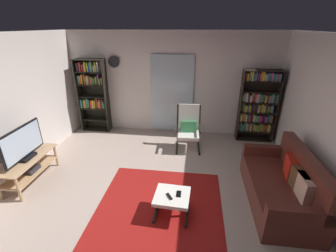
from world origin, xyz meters
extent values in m
plane|color=#B6A093|center=(0.00, 0.00, 0.00)|extent=(7.02, 7.02, 0.00)
cube|color=silver|center=(0.00, 2.90, 1.30)|extent=(5.60, 0.06, 2.60)
cube|color=silver|center=(0.01, 2.83, 1.05)|extent=(1.10, 0.01, 2.00)
cube|color=maroon|center=(0.13, -0.09, 0.00)|extent=(2.00, 2.01, 0.01)
cube|color=tan|center=(-2.36, 0.30, 0.48)|extent=(0.47, 1.17, 0.02)
cube|color=tan|center=(-2.36, 0.30, 0.22)|extent=(0.43, 1.11, 0.02)
cylinder|color=tan|center=(-2.17, -0.24, 0.24)|extent=(0.05, 0.05, 0.47)
cylinder|color=tan|center=(-2.17, 0.84, 0.24)|extent=(0.05, 0.05, 0.47)
cylinder|color=tan|center=(-2.54, 0.84, 0.24)|extent=(0.05, 0.05, 0.47)
cube|color=#28282D|center=(-2.36, 0.28, 0.27)|extent=(0.28, 0.28, 0.07)
cube|color=black|center=(-2.36, 0.30, 0.52)|extent=(0.20, 0.32, 0.05)
cube|color=black|center=(-2.36, 0.30, 0.82)|extent=(0.04, 0.96, 0.56)
cube|color=silver|center=(-2.34, 0.30, 0.82)|extent=(0.01, 0.90, 0.50)
cube|color=black|center=(-2.44, 2.68, 0.97)|extent=(0.02, 0.30, 1.93)
cube|color=black|center=(-1.71, 2.68, 0.97)|extent=(0.02, 0.30, 1.93)
cube|color=black|center=(-2.08, 2.82, 0.97)|extent=(0.75, 0.02, 1.93)
cube|color=black|center=(-2.08, 2.68, 0.02)|extent=(0.71, 0.28, 0.02)
cube|color=black|center=(-2.08, 2.68, 0.32)|extent=(0.71, 0.28, 0.02)
cube|color=black|center=(-2.08, 2.68, 0.64)|extent=(0.71, 0.28, 0.02)
cube|color=black|center=(-2.08, 2.68, 0.97)|extent=(0.71, 0.28, 0.02)
cube|color=black|center=(-2.08, 2.68, 1.29)|extent=(0.71, 0.28, 0.02)
cube|color=black|center=(-2.08, 2.68, 1.61)|extent=(0.71, 0.28, 0.02)
cube|color=black|center=(-2.08, 2.68, 1.92)|extent=(0.71, 0.28, 0.02)
cube|color=teal|center=(-2.40, 2.67, 0.77)|extent=(0.03, 0.22, 0.23)
cube|color=#398942|center=(-2.36, 2.70, 0.74)|extent=(0.03, 0.19, 0.18)
cube|color=orange|center=(-2.33, 2.69, 0.77)|extent=(0.02, 0.21, 0.23)
cube|color=olive|center=(-2.29, 2.66, 0.76)|extent=(0.03, 0.19, 0.22)
cube|color=teal|center=(-2.25, 2.66, 0.78)|extent=(0.03, 0.14, 0.26)
cube|color=#3B7A4A|center=(-2.21, 2.68, 0.77)|extent=(0.03, 0.18, 0.24)
cube|color=purple|center=(-2.17, 2.69, 0.75)|extent=(0.03, 0.11, 0.19)
cube|color=red|center=(-2.12, 2.66, 0.76)|extent=(0.04, 0.21, 0.22)
cube|color=gold|center=(-2.08, 2.66, 0.77)|extent=(0.04, 0.19, 0.23)
cube|color=olive|center=(-2.03, 2.66, 0.76)|extent=(0.03, 0.16, 0.21)
cube|color=brown|center=(-1.99, 2.68, 0.78)|extent=(0.03, 0.14, 0.26)
cube|color=orange|center=(-1.94, 2.66, 0.74)|extent=(0.04, 0.10, 0.19)
cube|color=red|center=(-1.89, 2.67, 0.78)|extent=(0.04, 0.19, 0.26)
cube|color=slate|center=(-1.84, 2.69, 0.77)|extent=(0.03, 0.15, 0.23)
cube|color=#358340|center=(-1.80, 2.68, 0.74)|extent=(0.04, 0.21, 0.17)
cube|color=#202E25|center=(-1.76, 2.66, 0.77)|extent=(0.02, 0.17, 0.23)
cube|color=#56938E|center=(-2.40, 2.67, 1.41)|extent=(0.04, 0.13, 0.22)
cube|color=orange|center=(-2.34, 2.69, 1.40)|extent=(0.03, 0.19, 0.21)
cube|color=orange|center=(-2.30, 2.69, 1.42)|extent=(0.04, 0.18, 0.25)
cube|color=orange|center=(-2.26, 2.69, 1.42)|extent=(0.02, 0.11, 0.25)
cube|color=brown|center=(-2.22, 2.68, 1.41)|extent=(0.03, 0.21, 0.24)
cube|color=#569B9F|center=(-2.18, 2.67, 1.40)|extent=(0.02, 0.19, 0.21)
cube|color=orange|center=(-2.15, 2.67, 1.41)|extent=(0.04, 0.17, 0.22)
cube|color=brown|center=(-2.11, 2.67, 1.42)|extent=(0.02, 0.15, 0.24)
cube|color=#C43B30|center=(-2.07, 2.67, 1.39)|extent=(0.04, 0.16, 0.18)
cube|color=#3A824D|center=(-2.02, 2.68, 1.40)|extent=(0.02, 0.23, 0.21)
cube|color=#3C8C44|center=(-1.99, 2.66, 1.38)|extent=(0.03, 0.16, 0.17)
cube|color=gold|center=(-1.94, 2.67, 1.39)|extent=(0.04, 0.11, 0.19)
cube|color=black|center=(-1.90, 2.67, 1.40)|extent=(0.03, 0.11, 0.21)
cube|color=purple|center=(-1.86, 2.69, 1.43)|extent=(0.03, 0.19, 0.27)
cube|color=#39873F|center=(-1.82, 2.67, 1.38)|extent=(0.04, 0.24, 0.16)
cube|color=orange|center=(-1.78, 2.67, 1.39)|extent=(0.03, 0.15, 0.18)
cube|color=#9F3D87|center=(-2.40, 2.69, 1.72)|extent=(0.04, 0.13, 0.20)
cube|color=#28202E|center=(-2.35, 2.68, 1.73)|extent=(0.04, 0.23, 0.22)
cube|color=red|center=(-2.30, 2.68, 1.73)|extent=(0.04, 0.21, 0.23)
cube|color=#CA3536|center=(-2.26, 2.68, 1.71)|extent=(0.03, 0.16, 0.17)
cube|color=#448952|center=(-2.22, 2.70, 1.71)|extent=(0.02, 0.13, 0.18)
cube|color=gold|center=(-2.19, 2.69, 1.71)|extent=(0.02, 0.21, 0.18)
cube|color=#959A3C|center=(-2.16, 2.67, 1.74)|extent=(0.04, 0.18, 0.25)
cube|color=gold|center=(-2.11, 2.69, 1.73)|extent=(0.03, 0.18, 0.22)
cube|color=#335FB8|center=(-2.08, 2.68, 1.70)|extent=(0.02, 0.20, 0.16)
cube|color=teal|center=(-2.04, 2.66, 1.73)|extent=(0.04, 0.12, 0.23)
cube|color=#3E7A4D|center=(-2.00, 2.67, 1.75)|extent=(0.04, 0.17, 0.26)
cube|color=beige|center=(-1.95, 2.66, 1.70)|extent=(0.03, 0.14, 0.16)
cube|color=#A59E39|center=(-1.90, 2.69, 1.74)|extent=(0.03, 0.20, 0.25)
cube|color=teal|center=(-1.87, 2.68, 1.70)|extent=(0.02, 0.19, 0.17)
cube|color=beige|center=(-1.84, 2.69, 1.74)|extent=(0.04, 0.17, 0.25)
cube|color=brown|center=(-1.80, 2.70, 1.70)|extent=(0.03, 0.15, 0.16)
cube|color=purple|center=(-1.76, 2.69, 1.75)|extent=(0.04, 0.11, 0.26)
cube|color=black|center=(1.70, 2.59, 0.89)|extent=(0.02, 0.30, 1.77)
cube|color=black|center=(2.56, 2.59, 0.89)|extent=(0.02, 0.30, 1.77)
cube|color=black|center=(2.13, 2.74, 0.89)|extent=(0.87, 0.02, 1.77)
cube|color=black|center=(2.13, 2.59, 0.02)|extent=(0.84, 0.28, 0.02)
cube|color=black|center=(2.13, 2.59, 0.25)|extent=(0.84, 0.28, 0.02)
cube|color=black|center=(2.13, 2.59, 0.51)|extent=(0.84, 0.28, 0.02)
cube|color=black|center=(2.13, 2.59, 0.76)|extent=(0.84, 0.28, 0.02)
cube|color=black|center=(2.13, 2.59, 1.01)|extent=(0.84, 0.28, 0.02)
cube|color=black|center=(2.13, 2.59, 1.27)|extent=(0.84, 0.28, 0.02)
cube|color=black|center=(2.13, 2.59, 1.52)|extent=(0.84, 0.28, 0.02)
cube|color=black|center=(2.13, 2.59, 1.76)|extent=(0.84, 0.28, 0.02)
cube|color=olive|center=(1.74, 2.61, 0.37)|extent=(0.04, 0.13, 0.22)
cube|color=#3B8653|center=(1.78, 2.58, 0.37)|extent=(0.02, 0.19, 0.22)
cube|color=teal|center=(1.82, 2.58, 0.34)|extent=(0.04, 0.12, 0.15)
cube|color=#3569A3|center=(1.87, 2.58, 0.36)|extent=(0.03, 0.13, 0.20)
cube|color=#2D8D4F|center=(1.90, 2.60, 0.36)|extent=(0.03, 0.12, 0.21)
cube|color=#969C37|center=(1.94, 2.58, 0.36)|extent=(0.04, 0.15, 0.20)
cube|color=purple|center=(1.98, 2.59, 0.35)|extent=(0.03, 0.13, 0.18)
cube|color=#AA992F|center=(2.03, 2.59, 0.36)|extent=(0.04, 0.20, 0.20)
cube|color=black|center=(2.07, 2.59, 0.34)|extent=(0.03, 0.11, 0.15)
cube|color=#598E99|center=(2.10, 2.61, 0.36)|extent=(0.02, 0.19, 0.20)
cube|color=orange|center=(2.15, 2.60, 0.34)|extent=(0.04, 0.17, 0.15)
cube|color=#2B843B|center=(2.20, 2.59, 0.35)|extent=(0.04, 0.24, 0.18)
cube|color=#559D8D|center=(2.25, 2.61, 0.36)|extent=(0.03, 0.17, 0.19)
cube|color=orange|center=(2.29, 2.59, 0.36)|extent=(0.04, 0.13, 0.19)
cube|color=brown|center=(2.34, 2.60, 0.36)|extent=(0.04, 0.19, 0.19)
cube|color=red|center=(2.38, 2.58, 0.34)|extent=(0.03, 0.11, 0.16)
cube|color=brown|center=(2.42, 2.60, 0.37)|extent=(0.03, 0.11, 0.22)
cube|color=gold|center=(2.46, 2.58, 0.36)|extent=(0.04, 0.17, 0.19)
cube|color=#25222A|center=(2.51, 2.59, 0.36)|extent=(0.04, 0.20, 0.19)
cube|color=#989C29|center=(1.74, 2.58, 0.61)|extent=(0.02, 0.20, 0.19)
cube|color=beige|center=(1.77, 2.60, 0.61)|extent=(0.03, 0.21, 0.19)
cube|color=orange|center=(1.81, 2.61, 0.61)|extent=(0.03, 0.13, 0.18)
cube|color=gold|center=(1.84, 2.59, 0.62)|extent=(0.03, 0.14, 0.21)
cube|color=beige|center=(1.89, 2.59, 0.60)|extent=(0.03, 0.22, 0.18)
cube|color=#2C5AA7|center=(1.92, 2.61, 0.62)|extent=(0.02, 0.21, 0.21)
cube|color=brown|center=(1.96, 2.59, 0.61)|extent=(0.03, 0.23, 0.19)
cube|color=black|center=(1.99, 2.58, 0.62)|extent=(0.02, 0.15, 0.20)
cube|color=red|center=(2.03, 2.60, 0.61)|extent=(0.04, 0.10, 0.19)
cube|color=beige|center=(2.07, 2.58, 0.60)|extent=(0.03, 0.15, 0.18)
cube|color=#417E42|center=(2.11, 2.59, 0.60)|extent=(0.04, 0.22, 0.18)
cube|color=teal|center=(2.16, 2.58, 0.60)|extent=(0.04, 0.15, 0.16)
cube|color=#C23238|center=(2.21, 2.59, 0.61)|extent=(0.03, 0.21, 0.18)
cube|color=#9B3D96|center=(2.26, 2.58, 0.59)|extent=(0.04, 0.10, 0.15)
cube|color=#29202F|center=(2.31, 2.58, 0.61)|extent=(0.04, 0.10, 0.18)
cube|color=#A03294|center=(2.35, 2.60, 0.59)|extent=(0.03, 0.24, 0.16)
cube|color=#357951|center=(2.40, 2.60, 0.60)|extent=(0.03, 0.15, 0.16)
cube|color=teal|center=(2.45, 2.60, 0.61)|extent=(0.04, 0.16, 0.19)
cube|color=brown|center=(2.48, 2.58, 0.61)|extent=(0.02, 0.24, 0.19)
cube|color=orange|center=(1.74, 2.60, 0.86)|extent=(0.03, 0.11, 0.18)
cube|color=#3D8C48|center=(1.78, 2.59, 0.88)|extent=(0.03, 0.14, 0.22)
cube|color=olive|center=(1.82, 2.58, 0.85)|extent=(0.02, 0.22, 0.17)
cube|color=gold|center=(1.85, 2.58, 0.84)|extent=(0.04, 0.18, 0.15)
cube|color=#365DA4|center=(1.90, 2.59, 0.85)|extent=(0.04, 0.14, 0.17)
cube|color=#A8952D|center=(1.94, 2.58, 0.86)|extent=(0.03, 0.22, 0.19)
cube|color=#1D2F29|center=(1.98, 2.59, 0.84)|extent=(0.03, 0.19, 0.15)
cube|color=#2E2F34|center=(2.02, 2.59, 0.87)|extent=(0.04, 0.14, 0.20)
cube|color=brown|center=(2.06, 2.61, 0.85)|extent=(0.03, 0.15, 0.17)
cube|color=black|center=(2.10, 2.60, 0.88)|extent=(0.04, 0.23, 0.21)
cube|color=beige|center=(2.13, 2.59, 0.86)|extent=(0.02, 0.22, 0.19)
cube|color=orange|center=(2.18, 2.61, 0.85)|extent=(0.04, 0.17, 0.17)
cube|color=olive|center=(2.23, 2.60, 0.87)|extent=(0.04, 0.22, 0.21)
cube|color=#A5903A|center=(2.28, 2.59, 0.86)|extent=(0.04, 0.19, 0.18)
cube|color=#9B3C97|center=(2.32, 2.60, 0.87)|extent=(0.03, 0.12, 0.20)
cube|color=#358843|center=(2.36, 2.58, 0.85)|extent=(0.03, 0.19, 0.17)
cube|color=#883F98|center=(2.40, 2.60, 0.86)|extent=(0.02, 0.12, 0.18)
cube|color=gold|center=(2.44, 2.57, 0.86)|extent=(0.02, 0.11, 0.18)
cube|color=#355EA7|center=(2.47, 2.61, 0.86)|extent=(0.03, 0.20, 0.19)
cube|color=#408947|center=(1.74, 2.60, 1.11)|extent=(0.03, 0.18, 0.18)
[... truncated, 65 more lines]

